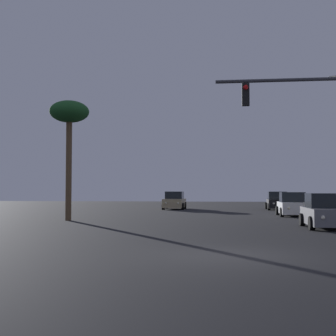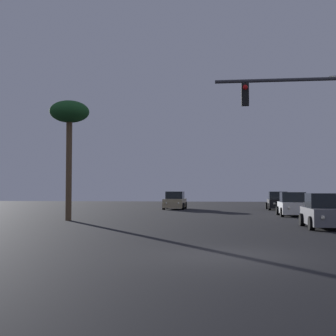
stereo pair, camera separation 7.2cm
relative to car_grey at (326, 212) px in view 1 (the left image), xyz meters
name	(u,v)px [view 1 (the left image)]	position (x,y,z in m)	size (l,w,h in m)	color
ground_plane	(228,256)	(-4.79, -10.03, -0.76)	(120.00, 120.00, 0.00)	black
car_grey	(326,212)	(0.00, 0.00, 0.00)	(2.04, 4.32, 1.68)	slate
car_tan	(174,201)	(-9.55, 21.09, 0.00)	(2.04, 4.33, 1.68)	tan
car_white	(292,205)	(-0.05, 10.56, 0.00)	(2.04, 4.33, 1.68)	silver
car_black	(277,201)	(0.08, 20.99, 0.00)	(2.04, 4.34, 1.68)	black
palm_tree_near	(69,117)	(-14.20, 3.97, 5.51)	(2.40, 2.40, 7.27)	brown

